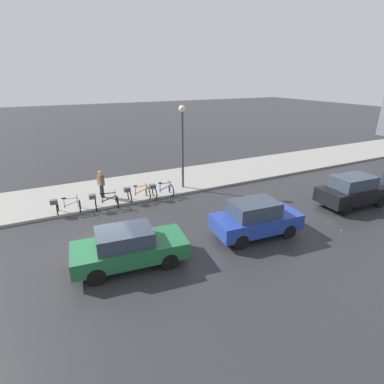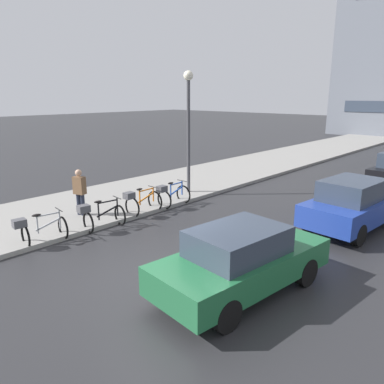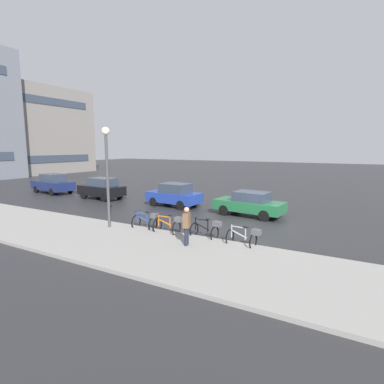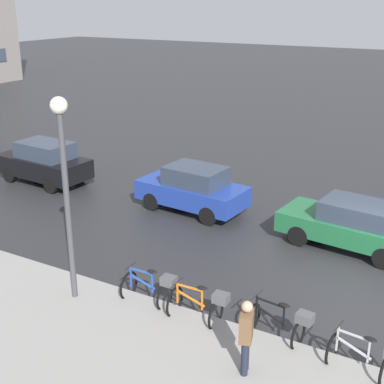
{
  "view_description": "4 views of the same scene",
  "coord_description": "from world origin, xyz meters",
  "px_view_note": "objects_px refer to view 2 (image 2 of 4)",
  "views": [
    {
      "loc": [
        11.45,
        -1.41,
        6.63
      ],
      "look_at": [
        -0.54,
        4.61,
        1.41
      ],
      "focal_mm": 28.0,
      "sensor_mm": 36.0,
      "label": 1
    },
    {
      "loc": [
        6.09,
        -5.33,
        4.17
      ],
      "look_at": [
        -1.71,
        3.14,
        1.15
      ],
      "focal_mm": 35.0,
      "sensor_mm": 36.0,
      "label": 2
    },
    {
      "loc": [
        -15.23,
        -4.83,
        4.11
      ],
      "look_at": [
        -0.99,
        3.14,
        1.66
      ],
      "focal_mm": 28.0,
      "sensor_mm": 36.0,
      "label": 3
    },
    {
      "loc": [
        -13.12,
        -2.23,
        7.08
      ],
      "look_at": [
        0.21,
        5.27,
        1.51
      ],
      "focal_mm": 50.0,
      "sensor_mm": 36.0,
      "label": 4
    }
  ],
  "objects_px": {
    "bicycle_second": "(100,215)",
    "bicycle_nearest": "(39,229)",
    "car_blue": "(352,205)",
    "pedestrian": "(80,191)",
    "bicycle_farthest": "(171,194)",
    "streetlamp": "(188,115)",
    "bicycle_third": "(141,201)",
    "car_green": "(241,260)"
  },
  "relations": [
    {
      "from": "bicycle_second",
      "to": "bicycle_nearest",
      "type": "bearing_deg",
      "value": -97.93
    },
    {
      "from": "car_blue",
      "to": "pedestrian",
      "type": "bearing_deg",
      "value": -144.16
    },
    {
      "from": "bicycle_farthest",
      "to": "car_blue",
      "type": "height_order",
      "value": "car_blue"
    },
    {
      "from": "bicycle_farthest",
      "to": "bicycle_nearest",
      "type": "bearing_deg",
      "value": -91.34
    },
    {
      "from": "bicycle_second",
      "to": "streetlamp",
      "type": "relative_size",
      "value": 0.29
    },
    {
      "from": "bicycle_second",
      "to": "bicycle_third",
      "type": "distance_m",
      "value": 1.89
    },
    {
      "from": "bicycle_second",
      "to": "car_green",
      "type": "height_order",
      "value": "car_green"
    },
    {
      "from": "bicycle_nearest",
      "to": "streetlamp",
      "type": "height_order",
      "value": "streetlamp"
    },
    {
      "from": "bicycle_nearest",
      "to": "pedestrian",
      "type": "height_order",
      "value": "pedestrian"
    },
    {
      "from": "bicycle_farthest",
      "to": "streetlamp",
      "type": "distance_m",
      "value": 3.44
    },
    {
      "from": "bicycle_nearest",
      "to": "bicycle_second",
      "type": "distance_m",
      "value": 1.86
    },
    {
      "from": "bicycle_nearest",
      "to": "car_green",
      "type": "relative_size",
      "value": 0.33
    },
    {
      "from": "bicycle_nearest",
      "to": "bicycle_third",
      "type": "xyz_separation_m",
      "value": [
        0.01,
        3.72,
        0.02
      ]
    },
    {
      "from": "car_green",
      "to": "bicycle_farthest",
      "type": "bearing_deg",
      "value": 148.75
    },
    {
      "from": "bicycle_third",
      "to": "streetlamp",
      "type": "relative_size",
      "value": 0.28
    },
    {
      "from": "bicycle_second",
      "to": "streetlamp",
      "type": "bearing_deg",
      "value": 100.11
    },
    {
      "from": "bicycle_third",
      "to": "streetlamp",
      "type": "distance_m",
      "value": 4.31
    },
    {
      "from": "bicycle_farthest",
      "to": "car_blue",
      "type": "distance_m",
      "value": 6.29
    },
    {
      "from": "bicycle_farthest",
      "to": "streetlamp",
      "type": "xyz_separation_m",
      "value": [
        -0.76,
        1.76,
        2.85
      ]
    },
    {
      "from": "bicycle_second",
      "to": "streetlamp",
      "type": "distance_m",
      "value": 5.86
    },
    {
      "from": "bicycle_third",
      "to": "pedestrian",
      "type": "height_order",
      "value": "pedestrian"
    },
    {
      "from": "bicycle_nearest",
      "to": "bicycle_farthest",
      "type": "height_order",
      "value": "bicycle_farthest"
    },
    {
      "from": "bicycle_third",
      "to": "streetlamp",
      "type": "bearing_deg",
      "value": 101.7
    },
    {
      "from": "pedestrian",
      "to": "streetlamp",
      "type": "distance_m",
      "value": 5.4
    },
    {
      "from": "bicycle_third",
      "to": "car_green",
      "type": "distance_m",
      "value": 6.07
    },
    {
      "from": "car_green",
      "to": "car_blue",
      "type": "relative_size",
      "value": 1.09
    },
    {
      "from": "bicycle_nearest",
      "to": "bicycle_farthest",
      "type": "xyz_separation_m",
      "value": [
        0.12,
        5.12,
        0.02
      ]
    },
    {
      "from": "bicycle_second",
      "to": "car_blue",
      "type": "xyz_separation_m",
      "value": [
        5.77,
        5.43,
        0.32
      ]
    },
    {
      "from": "bicycle_third",
      "to": "bicycle_nearest",
      "type": "bearing_deg",
      "value": -90.22
    },
    {
      "from": "bicycle_third",
      "to": "car_blue",
      "type": "distance_m",
      "value": 6.99
    },
    {
      "from": "bicycle_second",
      "to": "car_blue",
      "type": "height_order",
      "value": "car_blue"
    },
    {
      "from": "pedestrian",
      "to": "streetlamp",
      "type": "relative_size",
      "value": 0.34
    },
    {
      "from": "bicycle_farthest",
      "to": "car_green",
      "type": "distance_m",
      "value": 6.58
    },
    {
      "from": "car_green",
      "to": "pedestrian",
      "type": "xyz_separation_m",
      "value": [
        -6.93,
        0.35,
        0.22
      ]
    },
    {
      "from": "bicycle_nearest",
      "to": "car_green",
      "type": "xyz_separation_m",
      "value": [
        5.74,
        1.71,
        0.27
      ]
    },
    {
      "from": "bicycle_third",
      "to": "car_blue",
      "type": "relative_size",
      "value": 0.35
    },
    {
      "from": "streetlamp",
      "to": "car_green",
      "type": "bearing_deg",
      "value": -39.03
    },
    {
      "from": "bicycle_nearest",
      "to": "car_blue",
      "type": "relative_size",
      "value": 0.36
    },
    {
      "from": "car_green",
      "to": "streetlamp",
      "type": "xyz_separation_m",
      "value": [
        -6.38,
        5.18,
        2.59
      ]
    },
    {
      "from": "car_blue",
      "to": "bicycle_second",
      "type": "bearing_deg",
      "value": -136.71
    },
    {
      "from": "bicycle_third",
      "to": "bicycle_farthest",
      "type": "bearing_deg",
      "value": 85.72
    },
    {
      "from": "bicycle_nearest",
      "to": "car_blue",
      "type": "bearing_deg",
      "value": 50.38
    }
  ]
}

